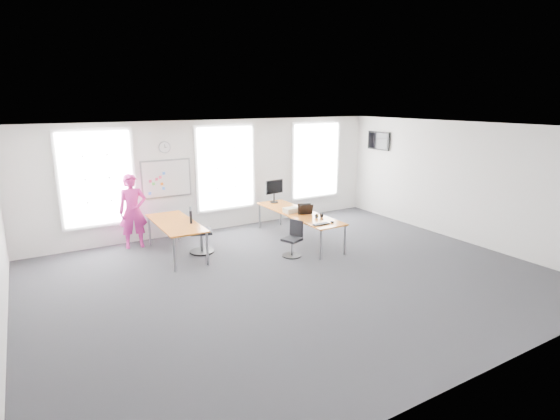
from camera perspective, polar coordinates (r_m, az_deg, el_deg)
floor at (r=9.00m, az=1.76°, el=-8.75°), size 10.00×10.00×0.00m
ceiling at (r=8.31m, az=1.92°, el=10.68°), size 10.00×10.00×0.00m
wall_back at (r=12.03m, az=-8.45°, el=4.44°), size 10.00×0.00×10.00m
wall_front at (r=5.73m, az=23.99°, el=-7.62°), size 10.00×0.00×10.00m
wall_right at (r=11.93m, az=22.61°, el=3.41°), size 0.00×10.00×10.00m
window_left at (r=11.21m, az=-22.78°, el=3.80°), size 1.60×0.06×2.20m
window_mid at (r=12.09m, az=-7.11°, el=5.49°), size 1.60×0.06×2.20m
window_right at (r=13.55m, az=4.67°, el=6.48°), size 1.60×0.06×2.20m
desk_right at (r=11.08m, az=2.41°, el=-0.55°), size 0.81×3.03×0.74m
desk_left at (r=10.33m, az=-13.48°, el=-1.91°), size 0.85×2.13×0.78m
chair_right at (r=10.07m, az=1.72°, el=-4.01°), size 0.49×0.49×0.83m
chair_left at (r=10.41m, az=-10.60°, el=-3.01°), size 0.61×0.61×1.07m
person at (r=11.08m, az=-18.66°, el=-0.15°), size 0.71×0.51×1.81m
whiteboard at (r=11.56m, az=-14.61°, el=3.99°), size 1.20×0.03×0.90m
wall_clock at (r=11.45m, az=-14.86°, el=7.93°), size 0.30×0.04×0.30m
tv at (r=13.77m, az=12.77°, el=8.82°), size 0.06×0.90×0.55m
keyboard at (r=10.02m, az=5.42°, el=-1.87°), size 0.41×0.16×0.02m
mouse at (r=10.18m, az=6.83°, el=-1.56°), size 0.10×0.13×0.05m
lens_cap at (r=10.47m, az=5.63°, el=-1.20°), size 0.07×0.07×0.01m
headphones at (r=10.58m, az=5.10°, el=-0.75°), size 0.19×0.10×0.11m
laptop_sleeve at (r=10.84m, az=3.33°, el=0.09°), size 0.34×0.28×0.27m
paper_stack at (r=11.04m, az=1.48°, el=-0.01°), size 0.36×0.28×0.12m
monitor at (r=12.04m, az=-0.75°, el=2.76°), size 0.57×0.23×0.63m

